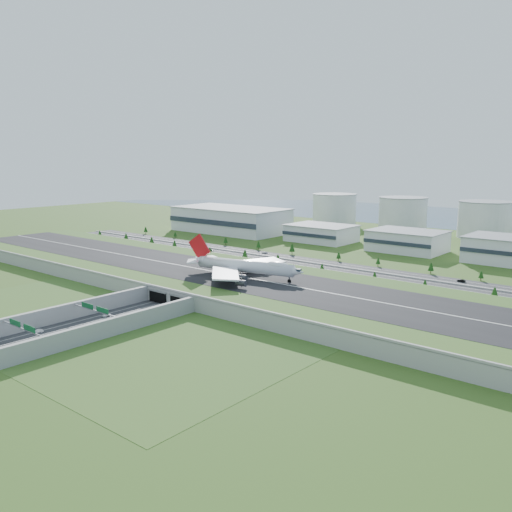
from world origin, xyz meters
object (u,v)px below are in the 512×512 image
Objects in this scene: boeing_747 at (244,266)px; car_0 at (106,315)px; car_2 at (140,318)px; fuel_tank_a at (334,209)px; car_4 at (211,250)px; car_7 at (265,253)px; car_1 at (38,331)px; car_5 at (461,281)px.

boeing_747 reaches higher than car_0.
fuel_tank_a is at bearing -94.25° from car_2.
car_4 reaches higher than car_7.
car_0 reaches higher than car_1.
car_1 is at bearing -110.80° from boeing_747.
car_2 is at bearing -71.65° from fuel_tank_a.
fuel_tank_a is 442.08m from car_1.
car_1 is at bearing 4.95° from car_7.
fuel_tank_a is 213.65m from car_7.
fuel_tank_a is 0.65× the size of boeing_747.
fuel_tank_a is at bearing -133.04° from car_5.
car_0 is 17.88m from car_2.
car_1 is at bearing -75.65° from fuel_tank_a.
fuel_tank_a is 11.12× the size of car_4.
car_4 is (-110.82, 85.47, -13.86)m from boeing_747.
car_2 is 195.56m from car_4.
car_2 is 1.18× the size of car_4.
car_5 is at bearing 82.07° from car_7.
car_5 is (110.57, 222.48, 0.10)m from car_1.
fuel_tank_a is 406.63m from car_2.
boeing_747 is 87.11m from car_0.
car_0 is 1.12× the size of car_4.
car_4 is at bearing -78.45° from car_2.
car_7 is (-160.07, 1.12, -0.15)m from car_5.
car_2 is at bearing 75.03° from car_1.
car_2 is 202.37m from car_5.
car_4 is 0.94× the size of car_7.
boeing_747 reaches higher than car_5.
boeing_747 is at bearing -123.29° from car_4.
car_7 is (-68.92, 104.88, -13.93)m from boeing_747.
car_2 is 1.11× the size of car_7.
car_7 is (60.02, -204.37, -16.69)m from fuel_tank_a.
fuel_tank_a is at bearing 112.84° from car_1.
car_0 is (-17.10, -84.29, -13.77)m from boeing_747.
fuel_tank_a reaches higher than car_5.
car_2 is at bearing -102.30° from boeing_747.
car_5 is at bearing -43.04° from fuel_tank_a.
car_5 reaches higher than car_1.
car_5 is (220.08, -205.49, -16.54)m from fuel_tank_a.
boeing_747 is (128.94, -309.25, -2.76)m from fuel_tank_a.
car_2 is at bearing 13.74° from car_0.
fuel_tank_a reaches higher than car_4.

